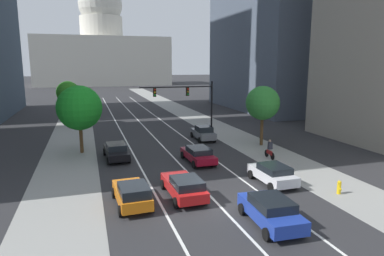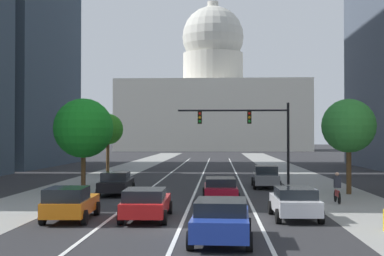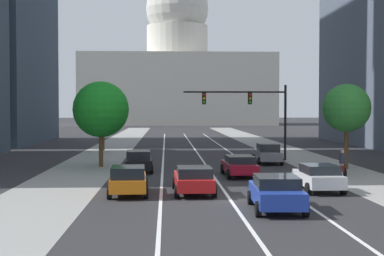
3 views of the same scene
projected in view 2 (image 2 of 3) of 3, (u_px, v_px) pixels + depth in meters
name	position (u px, v px, depth m)	size (l,w,h in m)	color
ground_plane	(205.00, 169.00, 62.04)	(400.00, 400.00, 0.00)	#2B2B2D
sidewalk_left	(119.00, 171.00, 57.49)	(4.79, 130.00, 0.01)	gray
sidewalk_right	(290.00, 172.00, 56.60)	(4.79, 130.00, 0.01)	gray
lane_stripe_left	(163.00, 179.00, 47.22)	(0.16, 90.00, 0.01)	white
lane_stripe_center	(201.00, 179.00, 47.06)	(0.16, 90.00, 0.01)	white
lane_stripe_right	(239.00, 179.00, 46.90)	(0.16, 90.00, 0.01)	white
capitol_building	(213.00, 101.00, 149.51)	(50.46, 26.76, 40.94)	beige
car_gray	(266.00, 177.00, 39.15)	(1.99, 4.35, 1.60)	slate
car_orange	(70.00, 203.00, 23.77)	(2.13, 4.32, 1.51)	orange
car_blue	(221.00, 220.00, 18.94)	(2.27, 4.48, 1.49)	#1E389E
car_crimson	(220.00, 188.00, 31.03)	(2.12, 4.60, 1.35)	maroon
car_black	(116.00, 183.00, 34.48)	(2.11, 4.85, 1.46)	black
car_red	(146.00, 203.00, 24.04)	(2.13, 4.80, 1.43)	red
car_white	(295.00, 202.00, 24.27)	(2.07, 4.17, 1.42)	silver
traffic_signal_mast	(252.00, 126.00, 41.90)	(8.60, 0.39, 6.30)	black
cyclist	(337.00, 188.00, 30.03)	(0.36, 1.70, 1.72)	black
street_tree_near_left	(83.00, 128.00, 37.96)	(4.16, 4.16, 6.37)	#51381E
street_tree_mid_left	(108.00, 129.00, 54.57)	(3.10, 3.10, 6.00)	#51381E
street_tree_near_right	(349.00, 126.00, 34.84)	(3.45, 3.45, 6.11)	#51381E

